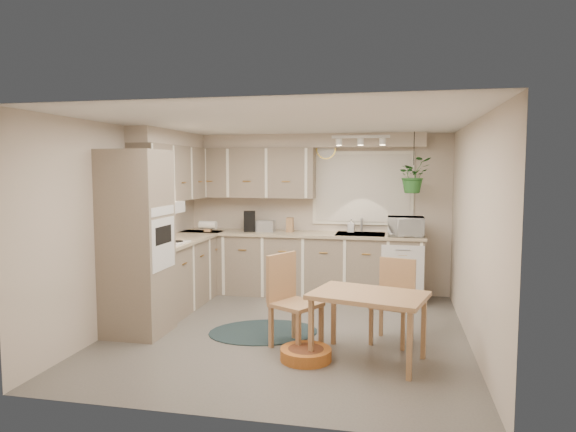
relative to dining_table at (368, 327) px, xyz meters
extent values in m
plane|color=#625D56|center=(-0.95, 0.69, -0.34)|extent=(4.20, 4.20, 0.00)
plane|color=silver|center=(-0.95, 0.69, 2.06)|extent=(4.20, 4.20, 0.00)
cube|color=#C2B3A0|center=(-0.95, 2.79, 0.86)|extent=(4.00, 0.04, 2.40)
cube|color=#C2B3A0|center=(-0.95, -1.41, 0.86)|extent=(4.00, 0.04, 2.40)
cube|color=#C2B3A0|center=(-2.95, 0.69, 0.86)|extent=(0.04, 4.20, 2.40)
cube|color=#C2B3A0|center=(1.05, 0.69, 0.86)|extent=(0.04, 4.20, 2.40)
cube|color=gray|center=(-2.65, 1.56, 0.11)|extent=(0.60, 1.85, 0.90)
cube|color=gray|center=(-1.15, 2.49, 0.11)|extent=(3.60, 0.60, 0.90)
cube|color=tan|center=(-2.64, 1.56, 0.58)|extent=(0.64, 1.89, 0.04)
cube|color=tan|center=(-1.15, 2.48, 0.58)|extent=(3.64, 0.64, 0.04)
cube|color=gray|center=(-2.62, 0.31, 0.71)|extent=(0.65, 0.65, 2.10)
cube|color=silver|center=(-2.30, 0.31, 0.71)|extent=(0.02, 0.56, 0.58)
cube|color=gray|center=(-2.77, 1.69, 1.49)|extent=(0.35, 2.00, 0.75)
cube|color=gray|center=(-1.95, 2.61, 1.49)|extent=(2.00, 0.35, 0.75)
cube|color=#C2B3A0|center=(-2.80, 1.69, 1.96)|extent=(0.30, 2.00, 0.20)
cube|color=#C2B3A0|center=(-1.15, 2.64, 1.96)|extent=(3.60, 0.30, 0.20)
cube|color=silver|center=(-2.63, 0.99, 0.61)|extent=(0.52, 0.58, 0.02)
cube|color=silver|center=(-2.65, 0.99, 1.06)|extent=(0.40, 0.60, 0.14)
cube|color=white|center=(-0.25, 2.76, 1.26)|extent=(1.40, 0.02, 1.00)
cube|color=white|center=(-0.25, 2.77, 1.26)|extent=(1.50, 0.02, 1.10)
cube|color=#A0A1A7|center=(-0.25, 2.49, 0.56)|extent=(0.70, 0.48, 0.10)
cube|color=silver|center=(0.35, 2.18, 0.09)|extent=(0.58, 0.02, 0.83)
cube|color=silver|center=(-0.25, 2.24, 1.99)|extent=(0.80, 0.04, 0.04)
cylinder|color=#E9C752|center=(-0.80, 2.76, 1.84)|extent=(0.30, 0.03, 0.30)
cube|color=tan|center=(0.00, 0.00, 0.00)|extent=(1.22, 0.97, 0.68)
cube|color=tan|center=(-0.76, 0.23, 0.15)|extent=(0.63, 0.63, 0.98)
cube|color=tan|center=(0.22, 0.58, 0.11)|extent=(0.52, 0.52, 0.90)
ellipsoid|color=black|center=(-1.23, 0.64, -0.33)|extent=(1.51, 1.32, 0.01)
cylinder|color=#BB5D25|center=(-0.60, -0.11, -0.28)|extent=(0.61, 0.61, 0.12)
imported|color=silver|center=(0.39, 2.39, 0.77)|extent=(0.50, 0.28, 0.34)
imported|color=silver|center=(-0.40, 2.64, 0.65)|extent=(0.10, 0.21, 0.10)
imported|color=#296729|center=(0.48, 2.39, 1.40)|extent=(0.61, 0.64, 0.39)
cube|color=black|center=(-1.92, 2.49, 0.75)|extent=(0.22, 0.25, 0.31)
cube|color=#A0A1A7|center=(-1.68, 2.51, 0.69)|extent=(0.28, 0.17, 0.17)
cube|color=tan|center=(-1.31, 2.54, 0.71)|extent=(0.10, 0.10, 0.22)
camera|label=1|loc=(0.24, -4.97, 1.55)|focal=32.00mm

